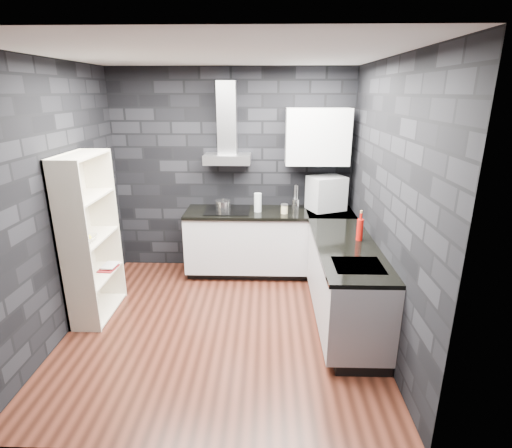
{
  "coord_description": "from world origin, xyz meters",
  "views": [
    {
      "loc": [
        0.47,
        -3.73,
        2.39
      ],
      "look_at": [
        0.35,
        0.45,
        1.0
      ],
      "focal_mm": 28.0,
      "sensor_mm": 36.0,
      "label": 1
    }
  ],
  "objects_px": {
    "bookshelf": "(90,238)",
    "fruit_bowl": "(85,239)",
    "pot": "(223,206)",
    "appliance_garage": "(326,193)",
    "red_bottle": "(360,230)",
    "utensil_crock": "(295,204)",
    "glass_vase": "(258,202)",
    "storage_jar": "(284,209)"
  },
  "relations": [
    {
      "from": "glass_vase",
      "to": "utensil_crock",
      "type": "height_order",
      "value": "glass_vase"
    },
    {
      "from": "pot",
      "to": "storage_jar",
      "type": "distance_m",
      "value": 0.8
    },
    {
      "from": "storage_jar",
      "to": "red_bottle",
      "type": "bearing_deg",
      "value": -51.67
    },
    {
      "from": "pot",
      "to": "bookshelf",
      "type": "distance_m",
      "value": 1.69
    },
    {
      "from": "red_bottle",
      "to": "fruit_bowl",
      "type": "relative_size",
      "value": 0.95
    },
    {
      "from": "appliance_garage",
      "to": "utensil_crock",
      "type": "bearing_deg",
      "value": 150.05
    },
    {
      "from": "pot",
      "to": "bookshelf",
      "type": "relative_size",
      "value": 0.11
    },
    {
      "from": "bookshelf",
      "to": "fruit_bowl",
      "type": "relative_size",
      "value": 7.5
    },
    {
      "from": "appliance_garage",
      "to": "red_bottle",
      "type": "distance_m",
      "value": 1.16
    },
    {
      "from": "red_bottle",
      "to": "bookshelf",
      "type": "height_order",
      "value": "bookshelf"
    },
    {
      "from": "bookshelf",
      "to": "pot",
      "type": "bearing_deg",
      "value": 53.0
    },
    {
      "from": "pot",
      "to": "appliance_garage",
      "type": "relative_size",
      "value": 0.44
    },
    {
      "from": "storage_jar",
      "to": "appliance_garage",
      "type": "bearing_deg",
      "value": 18.63
    },
    {
      "from": "pot",
      "to": "appliance_garage",
      "type": "distance_m",
      "value": 1.36
    },
    {
      "from": "storage_jar",
      "to": "glass_vase",
      "type": "bearing_deg",
      "value": 167.44
    },
    {
      "from": "glass_vase",
      "to": "red_bottle",
      "type": "distance_m",
      "value": 1.5
    },
    {
      "from": "pot",
      "to": "glass_vase",
      "type": "height_order",
      "value": "glass_vase"
    },
    {
      "from": "pot",
      "to": "bookshelf",
      "type": "xyz_separation_m",
      "value": [
        -1.32,
        -1.05,
        -0.07
      ]
    },
    {
      "from": "utensil_crock",
      "to": "bookshelf",
      "type": "xyz_separation_m",
      "value": [
        -2.27,
        -1.21,
        -0.06
      ]
    },
    {
      "from": "utensil_crock",
      "to": "red_bottle",
      "type": "xyz_separation_m",
      "value": [
        0.6,
        -1.18,
        0.05
      ]
    },
    {
      "from": "utensil_crock",
      "to": "red_bottle",
      "type": "height_order",
      "value": "red_bottle"
    },
    {
      "from": "storage_jar",
      "to": "red_bottle",
      "type": "relative_size",
      "value": 0.47
    },
    {
      "from": "appliance_garage",
      "to": "fruit_bowl",
      "type": "xyz_separation_m",
      "value": [
        -2.67,
        -1.28,
        -0.19
      ]
    },
    {
      "from": "appliance_garage",
      "to": "bookshelf",
      "type": "relative_size",
      "value": 0.25
    },
    {
      "from": "utensil_crock",
      "to": "fruit_bowl",
      "type": "bearing_deg",
      "value": -149.78
    },
    {
      "from": "storage_jar",
      "to": "bookshelf",
      "type": "xyz_separation_m",
      "value": [
        -2.11,
        -0.98,
        -0.05
      ]
    },
    {
      "from": "red_bottle",
      "to": "fruit_bowl",
      "type": "distance_m",
      "value": 2.87
    },
    {
      "from": "utensil_crock",
      "to": "fruit_bowl",
      "type": "height_order",
      "value": "utensil_crock"
    },
    {
      "from": "appliance_garage",
      "to": "red_bottle",
      "type": "height_order",
      "value": "appliance_garage"
    },
    {
      "from": "bookshelf",
      "to": "fruit_bowl",
      "type": "bearing_deg",
      "value": -75.6
    },
    {
      "from": "pot",
      "to": "red_bottle",
      "type": "bearing_deg",
      "value": -33.57
    },
    {
      "from": "red_bottle",
      "to": "fruit_bowl",
      "type": "height_order",
      "value": "red_bottle"
    },
    {
      "from": "pot",
      "to": "fruit_bowl",
      "type": "distance_m",
      "value": 1.76
    },
    {
      "from": "glass_vase",
      "to": "red_bottle",
      "type": "xyz_separation_m",
      "value": [
        1.1,
        -1.03,
        -0.01
      ]
    },
    {
      "from": "glass_vase",
      "to": "pot",
      "type": "bearing_deg",
      "value": -179.8
    },
    {
      "from": "utensil_crock",
      "to": "fruit_bowl",
      "type": "xyz_separation_m",
      "value": [
        -2.27,
        -1.32,
        -0.03
      ]
    },
    {
      "from": "bookshelf",
      "to": "appliance_garage",
      "type": "bearing_deg",
      "value": 37.99
    },
    {
      "from": "glass_vase",
      "to": "bookshelf",
      "type": "xyz_separation_m",
      "value": [
        -1.77,
        -1.05,
        -0.12
      ]
    },
    {
      "from": "appliance_garage",
      "to": "bookshelf",
      "type": "height_order",
      "value": "bookshelf"
    },
    {
      "from": "pot",
      "to": "bookshelf",
      "type": "bearing_deg",
      "value": -141.4
    },
    {
      "from": "storage_jar",
      "to": "appliance_garage",
      "type": "xyz_separation_m",
      "value": [
        0.55,
        0.19,
        0.17
      ]
    },
    {
      "from": "glass_vase",
      "to": "bookshelf",
      "type": "bearing_deg",
      "value": -149.22
    }
  ]
}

